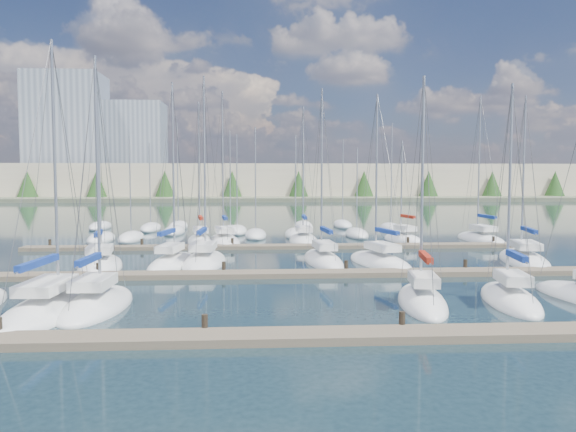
{
  "coord_description": "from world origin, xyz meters",
  "views": [
    {
      "loc": [
        -1.99,
        -19.29,
        6.33
      ],
      "look_at": [
        0.0,
        14.0,
        4.0
      ],
      "focal_mm": 35.0,
      "sensor_mm": 36.0,
      "label": 1
    }
  ],
  "objects": [
    {
      "name": "sailboat_b",
      "position": [
        -11.53,
        7.29,
        0.17
      ],
      "size": [
        3.69,
        10.15,
        13.52
      ],
      "rotation": [
        0.0,
        0.0,
        -0.06
      ],
      "color": "white",
      "rests_on": "ground"
    },
    {
      "name": "sailboat_l",
      "position": [
        7.04,
        20.47,
        0.18
      ],
      "size": [
        4.62,
        9.03,
        13.04
      ],
      "rotation": [
        0.0,
        0.0,
        0.22
      ],
      "color": "white",
      "rests_on": "ground"
    },
    {
      "name": "dock_mid",
      "position": [
        0.0,
        16.01,
        0.15
      ],
      "size": [
        44.0,
        1.93,
        1.1
      ],
      "color": "#6B5E4C",
      "rests_on": "ground"
    },
    {
      "name": "sailboat_i",
      "position": [
        -7.9,
        20.7,
        0.19
      ],
      "size": [
        3.65,
        8.69,
        13.78
      ],
      "rotation": [
        0.0,
        0.0,
        -0.15
      ],
      "color": "white",
      "rests_on": "ground"
    },
    {
      "name": "dock_near",
      "position": [
        0.0,
        2.01,
        0.15
      ],
      "size": [
        44.0,
        1.93,
        1.1
      ],
      "color": "#6B5E4C",
      "rests_on": "ground"
    },
    {
      "name": "sailboat_k",
      "position": [
        3.06,
        21.57,
        0.19
      ],
      "size": [
        3.05,
        9.12,
        13.6
      ],
      "rotation": [
        0.0,
        0.0,
        0.07
      ],
      "color": "white",
      "rests_on": "ground"
    },
    {
      "name": "sailboat_q",
      "position": [
        12.61,
        34.71,
        0.18
      ],
      "size": [
        3.75,
        7.44,
        10.59
      ],
      "rotation": [
        0.0,
        0.0,
        0.18
      ],
      "color": "white",
      "rests_on": "ground"
    },
    {
      "name": "sailboat_r",
      "position": [
        20.31,
        34.51,
        0.19
      ],
      "size": [
        3.15,
        9.41,
        15.02
      ],
      "rotation": [
        0.0,
        0.0,
        0.05
      ],
      "color": "white",
      "rests_on": "ground"
    },
    {
      "name": "sailboat_h",
      "position": [
        -12.72,
        20.11,
        0.18
      ],
      "size": [
        4.24,
        8.17,
        13.12
      ],
      "rotation": [
        0.0,
        0.0,
        0.17
      ],
      "color": "white",
      "rests_on": "ground"
    },
    {
      "name": "dock_far",
      "position": [
        0.0,
        30.01,
        0.15
      ],
      "size": [
        44.0,
        1.93,
        1.1
      ],
      "color": "#6B5E4C",
      "rests_on": "ground"
    },
    {
      "name": "sailboat_e",
      "position": [
        10.81,
        7.79,
        0.19
      ],
      "size": [
        3.46,
        7.51,
        11.75
      ],
      "rotation": [
        0.0,
        0.0,
        -0.16
      ],
      "color": "white",
      "rests_on": "ground"
    },
    {
      "name": "distant_boats",
      "position": [
        -4.34,
        43.76,
        0.29
      ],
      "size": [
        36.93,
        20.75,
        13.3
      ],
      "color": "#9EA0A5",
      "rests_on": "ground"
    },
    {
      "name": "ground",
      "position": [
        0.0,
        60.0,
        0.0
      ],
      "size": [
        400.0,
        400.0,
        0.0
      ],
      "primitive_type": "plane",
      "color": "#1A2D34",
      "rests_on": "ground"
    },
    {
      "name": "sailboat_o",
      "position": [
        -4.92,
        34.2,
        0.19
      ],
      "size": [
        4.07,
        8.51,
        15.21
      ],
      "rotation": [
        0.0,
        0.0,
        0.14
      ],
      "color": "white",
      "rests_on": "ground"
    },
    {
      "name": "sailboat_m",
      "position": [
        17.98,
        20.92,
        0.17
      ],
      "size": [
        4.95,
        9.93,
        13.1
      ],
      "rotation": [
        0.0,
        0.0,
        -0.22
      ],
      "color": "white",
      "rests_on": "ground"
    },
    {
      "name": "sailboat_n",
      "position": [
        -7.17,
        34.27,
        0.2
      ],
      "size": [
        3.59,
        8.12,
        14.19
      ],
      "rotation": [
        0.0,
        0.0,
        0.16
      ],
      "color": "white",
      "rests_on": "ground"
    },
    {
      "name": "shoreline",
      "position": [
        -13.29,
        149.77,
        7.44
      ],
      "size": [
        400.0,
        60.0,
        38.0
      ],
      "color": "#666B51",
      "rests_on": "ground"
    },
    {
      "name": "sailboat_p",
      "position": [
        2.75,
        34.69,
        0.18
      ],
      "size": [
        2.86,
        8.25,
        13.91
      ],
      "rotation": [
        0.0,
        0.0,
        -0.01
      ],
      "color": "white",
      "rests_on": "ground"
    },
    {
      "name": "sailboat_j",
      "position": [
        -5.66,
        21.44,
        0.18
      ],
      "size": [
        3.41,
        8.76,
        14.39
      ],
      "rotation": [
        0.0,
        0.0,
        -0.05
      ],
      "color": "white",
      "rests_on": "ground"
    },
    {
      "name": "sailboat_c",
      "position": [
        -9.62,
        7.84,
        0.18
      ],
      "size": [
        3.12,
        7.74,
        12.86
      ],
      "rotation": [
        0.0,
        0.0,
        -0.03
      ],
      "color": "white",
      "rests_on": "ground"
    },
    {
      "name": "sailboat_d",
      "position": [
        6.28,
        7.66,
        0.19
      ],
      "size": [
        3.32,
        7.47,
        12.04
      ],
      "rotation": [
        0.0,
        0.0,
        -0.15
      ],
      "color": "white",
      "rests_on": "ground"
    }
  ]
}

